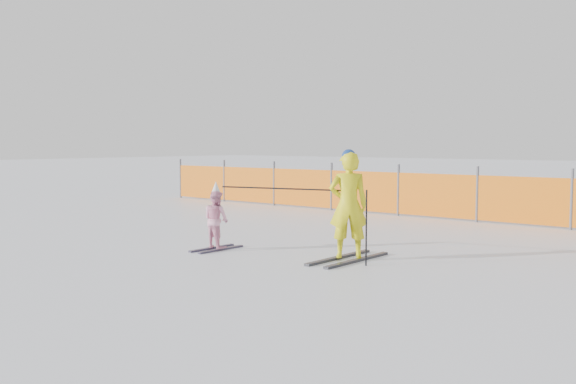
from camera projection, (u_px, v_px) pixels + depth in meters
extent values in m
plane|color=white|center=(267.00, 260.00, 9.67)|extent=(120.00, 120.00, 0.00)
cube|color=black|center=(339.00, 257.00, 9.76)|extent=(0.09, 1.59, 0.04)
cube|color=black|center=(357.00, 260.00, 9.55)|extent=(0.09, 1.59, 0.04)
imported|color=yellow|center=(348.00, 205.00, 9.59)|extent=(0.69, 0.66, 1.59)
sphere|color=navy|center=(349.00, 156.00, 9.54)|extent=(0.21, 0.21, 0.21)
cube|color=black|center=(212.00, 248.00, 10.68)|extent=(0.09, 0.97, 0.03)
cube|color=black|center=(221.00, 249.00, 10.54)|extent=(0.09, 0.97, 0.03)
imported|color=#F9A2C2|center=(216.00, 219.00, 10.57)|extent=(0.50, 0.40, 0.95)
cone|color=white|center=(216.00, 189.00, 10.53)|extent=(0.19, 0.19, 0.24)
cylinder|color=black|center=(366.00, 228.00, 9.18)|extent=(0.02, 0.02, 1.09)
cylinder|color=black|center=(279.00, 188.00, 10.05)|extent=(1.98, 0.57, 0.02)
cylinder|color=#595960|center=(181.00, 178.00, 20.63)|extent=(0.06, 0.06, 1.25)
cylinder|color=#595960|center=(224.00, 181.00, 19.36)|extent=(0.06, 0.06, 1.25)
cylinder|color=#595960|center=(274.00, 183.00, 18.08)|extent=(0.06, 0.06, 1.25)
cylinder|color=#595960|center=(331.00, 186.00, 16.80)|extent=(0.06, 0.06, 1.25)
cylinder|color=#595960|center=(398.00, 190.00, 15.52)|extent=(0.06, 0.06, 1.25)
cylinder|color=#595960|center=(477.00, 194.00, 14.24)|extent=(0.06, 0.06, 1.25)
cylinder|color=#595960|center=(572.00, 199.00, 12.96)|extent=(0.06, 0.06, 1.25)
cube|color=orange|center=(400.00, 193.00, 15.50)|extent=(16.09, 0.03, 1.00)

